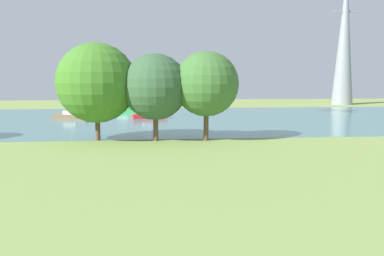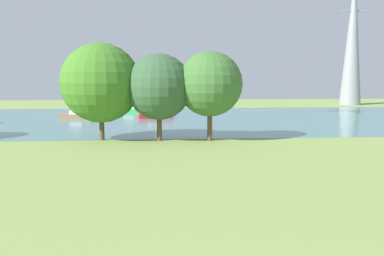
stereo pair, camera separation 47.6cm
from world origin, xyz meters
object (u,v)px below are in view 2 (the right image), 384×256
(sailboat_brown, at_px, (77,115))
(electricity_pylon, at_px, (353,37))
(sailboat_green, at_px, (130,110))
(sailboat_red, at_px, (155,115))
(tree_mid_shore, at_px, (159,87))
(tree_east_far, at_px, (101,83))
(tree_east_near, at_px, (210,84))

(sailboat_brown, distance_m, electricity_pylon, 59.66)
(sailboat_green, distance_m, sailboat_red, 10.72)
(sailboat_red, relative_size, tree_mid_shore, 0.91)
(sailboat_red, xyz_separation_m, electricity_pylon, (40.93, 26.92, 13.55))
(sailboat_green, bearing_deg, sailboat_brown, -125.12)
(tree_east_far, distance_m, electricity_pylon, 66.31)
(sailboat_brown, xyz_separation_m, sailboat_red, (10.79, -0.44, -0.00))
(tree_east_far, height_order, electricity_pylon, electricity_pylon)
(sailboat_red, relative_size, tree_east_far, 0.81)
(tree_east_near, distance_m, electricity_pylon, 61.01)
(sailboat_brown, height_order, tree_east_near, tree_east_near)
(tree_east_far, relative_size, tree_east_near, 1.09)
(tree_east_far, distance_m, tree_east_near, 9.67)
(sailboat_brown, relative_size, tree_mid_shore, 0.94)
(sailboat_brown, xyz_separation_m, tree_mid_shore, (11.29, -21.61, 4.30))
(electricity_pylon, bearing_deg, sailboat_red, -146.66)
(tree_east_near, bearing_deg, tree_mid_shore, 175.41)
(sailboat_brown, bearing_deg, tree_mid_shore, -62.42)
(sailboat_brown, xyz_separation_m, sailboat_green, (6.64, 9.44, -0.02))
(sailboat_green, relative_size, sailboat_red, 0.74)
(sailboat_red, relative_size, electricity_pylon, 0.25)
(sailboat_red, relative_size, tree_east_near, 0.88)
(sailboat_brown, bearing_deg, sailboat_green, 54.88)
(sailboat_red, height_order, tree_east_near, tree_east_near)
(tree_east_near, xyz_separation_m, electricity_pylon, (35.97, 48.45, 8.99))
(sailboat_brown, distance_m, tree_east_far, 22.23)
(sailboat_green, height_order, electricity_pylon, electricity_pylon)
(sailboat_red, height_order, tree_east_far, tree_east_far)
(tree_east_far, bearing_deg, sailboat_red, 77.16)
(sailboat_brown, xyz_separation_m, tree_east_near, (15.75, -21.97, 4.55))
(tree_east_far, bearing_deg, tree_east_near, -6.59)
(tree_east_near, height_order, electricity_pylon, electricity_pylon)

